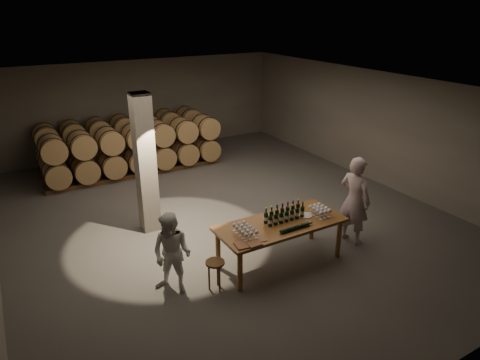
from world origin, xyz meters
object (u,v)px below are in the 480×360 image
plate (306,215)px  notebook_near (254,244)px  person_woman (172,254)px  stool (215,267)px  person_man (355,200)px  tasting_table (281,227)px  bottle_cluster (284,215)px

plate → notebook_near: 1.57m
notebook_near → person_woman: (-1.32, 0.65, -0.14)m
stool → person_man: bearing=1.2°
tasting_table → person_woman: person_woman is taller
person_woman → person_man: bearing=45.1°
tasting_table → stool: tasting_table is taller
person_man → notebook_near: bearing=83.3°
bottle_cluster → person_woman: size_ratio=0.56×
bottle_cluster → plate: size_ratio=3.15×
notebook_near → person_woman: person_woman is taller
stool → person_woman: (-0.68, 0.35, 0.30)m
notebook_near → stool: notebook_near is taller
notebook_near → person_man: (2.77, 0.37, 0.07)m
notebook_near → plate: bearing=17.0°
stool → tasting_table: bearing=5.6°
tasting_table → plate: bearing=-0.4°
plate → person_woman: (-2.83, 0.20, -0.13)m
stool → bottle_cluster: bearing=7.4°
tasting_table → plate: plate is taller
person_man → person_woman: size_ratio=1.27×
bottle_cluster → notebook_near: bearing=-153.3°
tasting_table → person_man: bearing=-2.4°
bottle_cluster → stool: size_ratio=1.47×
tasting_table → person_woman: 2.22m
bottle_cluster → person_woman: (-2.34, 0.14, -0.24)m
plate → stool: bearing=-176.1°
notebook_near → stool: size_ratio=0.43×
tasting_table → plate: 0.63m
plate → person_man: person_man is taller
stool → person_man: (3.42, 0.07, 0.51)m
plate → notebook_near: (-1.51, -0.45, 0.01)m
plate → stool: 2.20m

